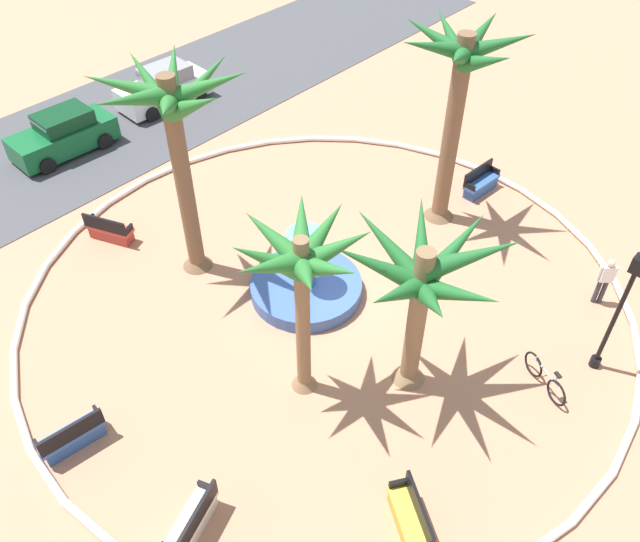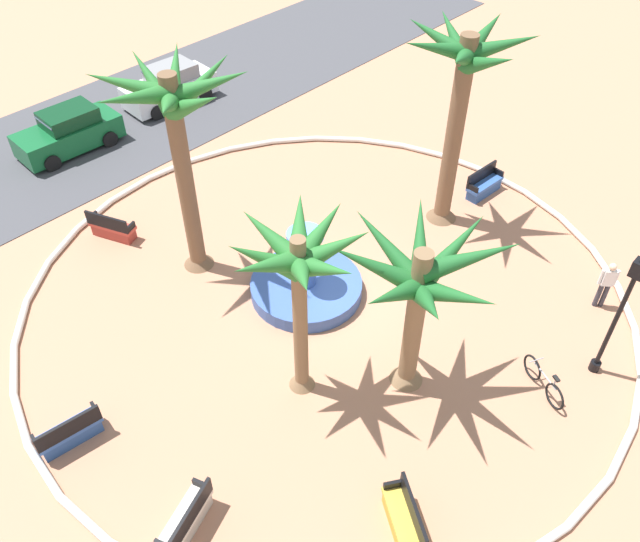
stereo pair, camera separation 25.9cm
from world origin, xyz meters
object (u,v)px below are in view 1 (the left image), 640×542
Objects in this scene: bench_west at (192,523)px; parked_car_leftmost at (63,134)px; fountain at (306,285)px; parked_car_second at (164,88)px; bench_north at (480,184)px; bench_southeast at (72,437)px; palm_tree_mid_plaza at (174,124)px; bicycle_red_frame at (545,378)px; palm_tree_far_side at (423,282)px; bench_southwest at (110,231)px; person_cyclist_helmet at (605,279)px; bench_east at (410,520)px; palm_tree_near_fountain at (458,86)px; palm_tree_by_curb at (301,268)px; lamppost at (621,304)px.

bench_west is 0.41× the size of parked_car_leftmost.
fountain reaches higher than parked_car_second.
bench_southeast is (-15.81, 1.75, 0.00)m from bench_north.
bicycle_red_frame is at bearing -74.39° from palm_tree_mid_plaza.
parked_car_leftmost is (6.71, 15.73, 0.43)m from bench_west.
palm_tree_far_side is 9.74m from bench_north.
bench_west is at bearing -81.88° from bench_southeast.
bench_north is 0.98× the size of bench_southwest.
bench_east is at bearing 179.59° from person_cyclist_helmet.
bench_west and bench_north have the same top height.
bench_east is 19.54m from parked_car_leftmost.
bench_southeast is at bearing 150.87° from person_cyclist_helmet.
palm_tree_near_fountain is at bearing -84.62° from parked_car_second.
palm_tree_by_curb is 3.20× the size of bench_southeast.
parked_car_second reaches higher than bench_southwest.
palm_tree_far_side reaches higher than bicycle_red_frame.
bench_east is at bearing -47.35° from bench_west.
bench_southeast is at bearing 175.50° from fountain.
parked_car_second is (11.79, 15.94, 0.43)m from bench_west.
fountain is at bearing 112.18° from lamppost.
bench_east is 0.98× the size of bench_north.
palm_tree_mid_plaza is 8.39m from bench_southeast.
fountain is at bearing 102.36° from bicycle_red_frame.
parked_car_leftmost is at bearing 89.65° from palm_tree_far_side.
palm_tree_mid_plaza is at bearing 112.13° from lamppost.
palm_tree_mid_plaza is at bearing 112.00° from fountain.
palm_tree_by_curb is at bearing 73.00° from bench_east.
person_cyclist_helmet is (5.57, -6.79, 0.60)m from fountain.
palm_tree_near_fountain reaches higher than bench_west.
bench_north and bench_southeast have the same top height.
bench_southeast is 1.06× the size of bicycle_red_frame.
fountain is at bearing 172.13° from palm_tree_near_fountain.
bench_north is 14.29m from parked_car_second.
bench_southwest is at bearing 108.87° from palm_tree_mid_plaza.
parked_car_leftmost is at bearing 107.30° from person_cyclist_helmet.
palm_tree_near_fountain is (5.91, -0.82, 4.57)m from fountain.
palm_tree_mid_plaza is 10.09m from parked_car_leftmost.
bench_southwest is (-10.59, 7.75, 0.00)m from bench_north.
fountain is at bearing -68.00° from palm_tree_mid_plaza.
fountain is 2.03× the size of bench_west.
palm_tree_far_side is 2.85× the size of bench_southwest.
bench_north is (10.70, 1.17, -3.87)m from palm_tree_by_curb.
parked_car_leftmost reaches higher than bicycle_red_frame.
palm_tree_near_fountain is 4.14× the size of bench_north.
person_cyclist_helmet is (8.16, -4.47, -3.28)m from palm_tree_by_curb.
lamppost reaches higher than fountain.
person_cyclist_helmet is at bearing -55.76° from palm_tree_mid_plaza.
bicycle_red_frame is (4.14, -4.78, -3.83)m from palm_tree_by_curb.
palm_tree_mid_plaza is at bearing 24.11° from bench_southeast.
bicycle_red_frame is 19.70m from parked_car_leftmost.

